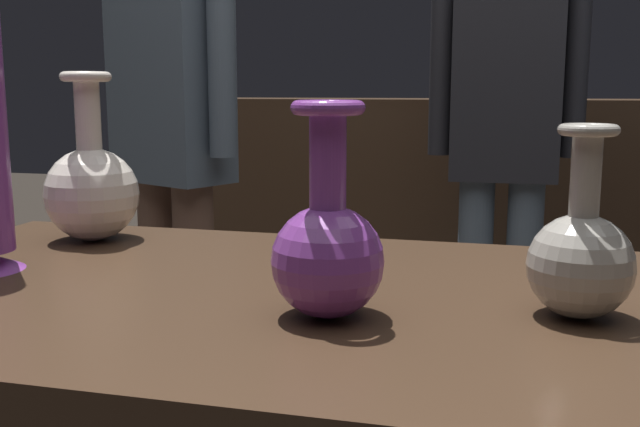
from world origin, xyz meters
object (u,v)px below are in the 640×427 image
vase_centerpiece (328,247)px  vase_right_accent (92,187)px  shelf_vase_center (455,81)px  shelf_vase_far_left (205,83)px  visitor_near_left (172,126)px  visitor_center_back (504,135)px  vase_tall_behind (581,257)px

vase_centerpiece → vase_right_accent: size_ratio=0.86×
vase_right_accent → shelf_vase_center: bearing=78.2°
shelf_vase_far_left → shelf_vase_center: size_ratio=0.92×
shelf_vase_center → visitor_near_left: 1.30m
vase_centerpiece → shelf_vase_center: (-0.04, 2.23, 0.19)m
vase_right_accent → shelf_vase_far_left: (-0.63, 1.93, 0.17)m
vase_right_accent → visitor_near_left: size_ratio=0.16×
vase_right_accent → visitor_near_left: 0.86m
vase_centerpiece → shelf_vase_far_left: 2.48m
vase_right_accent → visitor_center_back: (0.60, 1.34, 0.01)m
vase_right_accent → visitor_center_back: bearing=65.8°
shelf_vase_far_left → visitor_near_left: (0.38, -1.11, -0.12)m
vase_right_accent → shelf_vase_center: 1.99m
vase_centerpiece → shelf_vase_far_left: size_ratio=1.13×
vase_tall_behind → vase_centerpiece: bearing=-166.1°
shelf_vase_far_left → visitor_near_left: 1.18m
shelf_vase_far_left → vase_right_accent: bearing=-71.8°
shelf_vase_center → visitor_near_left: size_ratio=0.13×
vase_centerpiece → visitor_center_back: size_ratio=0.15×
vase_right_accent → shelf_vase_center: (0.41, 1.94, 0.18)m
vase_tall_behind → shelf_vase_center: size_ratio=0.94×
shelf_vase_center → visitor_near_left: bearing=-120.8°
shelf_vase_far_left → visitor_center_back: 1.38m
vase_tall_behind → shelf_vase_center: 2.19m
vase_right_accent → shelf_vase_far_left: size_ratio=1.32×
vase_right_accent → visitor_near_left: bearing=107.5°
vase_tall_behind → vase_right_accent: bearing=162.0°
visitor_near_left → visitor_center_back: visitor_near_left is taller
shelf_vase_far_left → visitor_near_left: bearing=-71.3°
shelf_vase_center → vase_right_accent: bearing=-101.8°
shelf_vase_center → shelf_vase_far_left: bearing=-179.8°
shelf_vase_far_left → shelf_vase_center: (1.04, 0.00, 0.01)m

